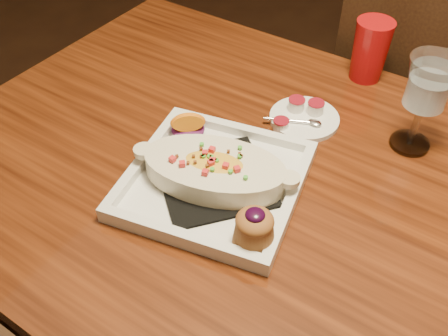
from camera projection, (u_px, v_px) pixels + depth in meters
The scene contains 7 objects.
table at pixel (315, 235), 0.93m from camera, with size 1.50×0.90×0.75m.
chair_far at pixel (407, 121), 1.41m from camera, with size 0.42×0.42×0.93m.
plate at pixel (217, 177), 0.86m from camera, with size 0.35×0.35×0.08m.
goblet at pixel (428, 89), 0.88m from camera, with size 0.09×0.09×0.19m.
saucer at pixel (304, 116), 1.02m from camera, with size 0.14×0.14×0.10m.
creamer_loose at pixel (281, 125), 0.99m from camera, with size 0.03×0.03×0.03m.
red_tumbler at pixel (370, 50), 1.09m from camera, with size 0.08×0.08×0.14m, color #AE0C0E.
Camera 1 is at (0.18, -0.58, 1.39)m, focal length 40.00 mm.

